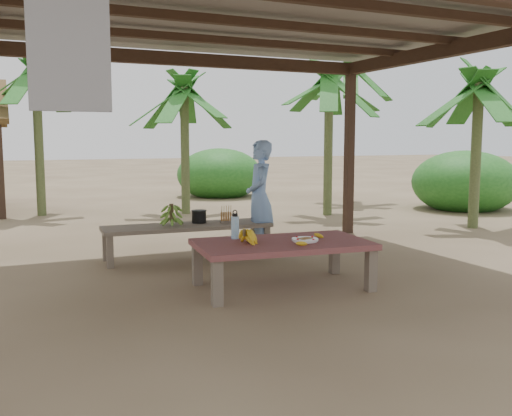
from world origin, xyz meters
name	(u,v)px	position (x,y,z in m)	size (l,w,h in m)	color
ground	(250,280)	(0.00, 0.00, 0.00)	(80.00, 80.00, 0.00)	brown
pavilion	(249,24)	(-0.01, -0.01, 2.78)	(6.60, 5.60, 2.95)	black
work_table	(282,248)	(0.18, -0.46, 0.43)	(1.89, 1.17, 0.50)	brown
bench	(188,229)	(-0.28, 1.41, 0.39)	(2.23, 0.72, 0.45)	brown
ripe_banana_bunch	(244,236)	(-0.24, -0.42, 0.58)	(0.27, 0.23, 0.16)	yellow
plate	(305,240)	(0.39, -0.56, 0.52)	(0.28, 0.28, 0.04)	white
loose_banana_front	(302,244)	(0.25, -0.75, 0.52)	(0.04, 0.14, 0.04)	yellow
loose_banana_side	(319,236)	(0.65, -0.40, 0.52)	(0.04, 0.14, 0.04)	yellow
water_flask	(235,227)	(-0.21, -0.09, 0.63)	(0.08, 0.08, 0.31)	#459BD8
green_banana_stalk	(172,214)	(-0.49, 1.42, 0.60)	(0.26, 0.26, 0.30)	#598C2D
cooking_pot	(199,217)	(-0.09, 1.50, 0.53)	(0.19, 0.19, 0.16)	black
skewer_rack	(226,214)	(0.23, 1.33, 0.57)	(0.18, 0.08, 0.24)	#A57F47
woman	(260,198)	(0.71, 1.30, 0.78)	(0.57, 0.37, 1.55)	#78A0E3
banana_plant_ne	(329,90)	(3.67, 4.40, 2.55)	(1.80, 1.80, 3.03)	#596638
banana_plant_n	(184,101)	(1.04, 5.80, 2.36)	(1.80, 1.80, 2.84)	#596638
banana_plant_nw	(36,82)	(-1.76, 6.72, 2.71)	(1.80, 1.80, 3.20)	#596638
banana_plant_e	(479,99)	(5.14, 1.86, 2.26)	(1.80, 1.80, 2.74)	#596638
banana_plant_far	(350,78)	(5.48, 6.39, 3.07)	(1.80, 1.80, 3.57)	#596638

